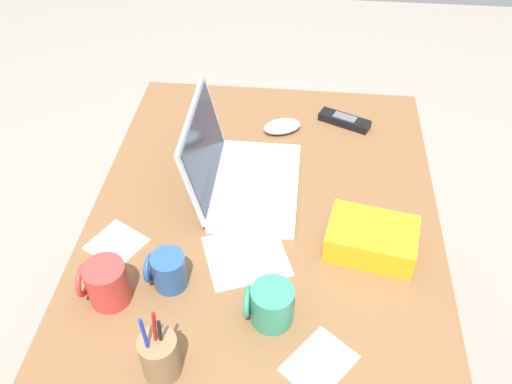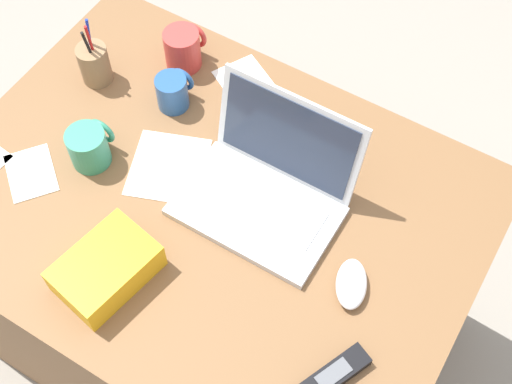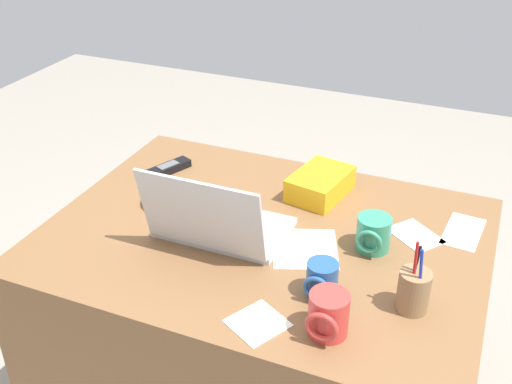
# 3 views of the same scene
# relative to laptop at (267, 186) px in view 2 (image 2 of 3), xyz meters

# --- Properties ---
(ground_plane) EXTENTS (6.00, 6.00, 0.00)m
(ground_plane) POSITION_rel_laptop_xyz_m (-0.10, -0.07, -0.80)
(ground_plane) COLOR gray
(desk) EXTENTS (1.16, 0.86, 0.75)m
(desk) POSITION_rel_laptop_xyz_m (-0.10, -0.07, -0.42)
(desk) COLOR brown
(desk) RESTS_ON ground
(laptop) EXTENTS (0.34, 0.27, 0.23)m
(laptop) POSITION_rel_laptop_xyz_m (0.00, 0.00, 0.00)
(laptop) COLOR silver
(laptop) RESTS_ON desk
(computer_mouse) EXTENTS (0.10, 0.13, 0.03)m
(computer_mouse) POSITION_rel_laptop_xyz_m (0.25, -0.09, -0.03)
(computer_mouse) COLOR white
(computer_mouse) RESTS_ON desk
(coffee_mug_white) EXTENTS (0.07, 0.09, 0.09)m
(coffee_mug_white) POSITION_rel_laptop_xyz_m (-0.32, 0.11, -0.01)
(coffee_mug_white) COLOR #26518C
(coffee_mug_white) RESTS_ON desk
(coffee_mug_tall) EXTENTS (0.09, 0.10, 0.10)m
(coffee_mug_tall) POSITION_rel_laptop_xyz_m (-0.37, 0.23, 0.00)
(coffee_mug_tall) COLOR #C63833
(coffee_mug_tall) RESTS_ON desk
(coffee_mug_spare) EXTENTS (0.09, 0.10, 0.09)m
(coffee_mug_spare) POSITION_rel_laptop_xyz_m (-0.39, -0.11, -0.00)
(coffee_mug_spare) COLOR #338C6B
(coffee_mug_spare) RESTS_ON desk
(cordless_phone) EXTENTS (0.10, 0.16, 0.03)m
(cordless_phone) POSITION_rel_laptop_xyz_m (0.31, -0.27, -0.04)
(cordless_phone) COLOR black
(cordless_phone) RESTS_ON desk
(pen_holder) EXTENTS (0.07, 0.07, 0.18)m
(pen_holder) POSITION_rel_laptop_xyz_m (-0.52, 0.08, 0.00)
(pen_holder) COLOR olive
(pen_holder) RESTS_ON desk
(snack_bag) EXTENTS (0.17, 0.22, 0.07)m
(snack_bag) POSITION_rel_laptop_xyz_m (-0.18, -0.32, -0.01)
(snack_bag) COLOR #F2AD19
(snack_bag) RESTS_ON desk
(paper_note_near_laptop) EXTENTS (0.22, 0.22, 0.00)m
(paper_note_near_laptop) POSITION_rel_laptop_xyz_m (-0.23, -0.04, -0.05)
(paper_note_near_laptop) COLOR white
(paper_note_near_laptop) RESTS_ON desk
(paper_note_left) EXTENTS (0.17, 0.16, 0.00)m
(paper_note_left) POSITION_rel_laptop_xyz_m (-0.48, -0.21, -0.05)
(paper_note_left) COLOR white
(paper_note_left) RESTS_ON desk
(paper_note_right) EXTENTS (0.15, 0.15, 0.00)m
(paper_note_right) POSITION_rel_laptop_xyz_m (-0.22, 0.26, -0.05)
(paper_note_right) COLOR white
(paper_note_right) RESTS_ON desk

